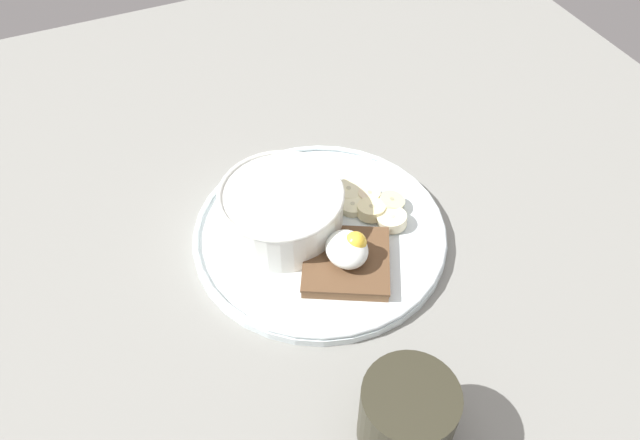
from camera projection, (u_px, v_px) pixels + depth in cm
name	position (u px, v px, depth cm)	size (l,w,h in cm)	color
ground_plane	(320.00, 243.00, 74.01)	(120.00, 120.00, 2.00)	gray
plate	(320.00, 233.00, 72.67)	(29.48, 29.48, 1.60)	white
oatmeal_bowl	(282.00, 209.00, 71.06)	(14.30, 14.30, 5.63)	white
toast_slice	(346.00, 261.00, 68.51)	(12.71, 12.71, 1.46)	brown
poached_egg	(348.00, 248.00, 66.89)	(5.13, 4.53, 3.51)	white
banana_slice_front	(369.00, 196.00, 75.59)	(3.51, 3.50, 1.27)	beige
banana_slice_left	(392.00, 220.00, 72.70)	(4.97, 4.94, 1.75)	#F8EDC3
banana_slice_back	(348.00, 191.00, 76.16)	(3.95, 3.89, 1.30)	beige
banana_slice_right	(392.00, 204.00, 74.31)	(3.77, 3.92, 1.95)	beige
banana_slice_inner	(352.00, 206.00, 74.57)	(4.07, 4.06, 1.03)	#EFEABF
banana_slice_outer	(372.00, 211.00, 73.59)	(4.71, 4.64, 1.79)	#F6EAB0
coffee_mug	(407.00, 417.00, 54.23)	(10.84, 8.63, 7.76)	#2F2D1F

